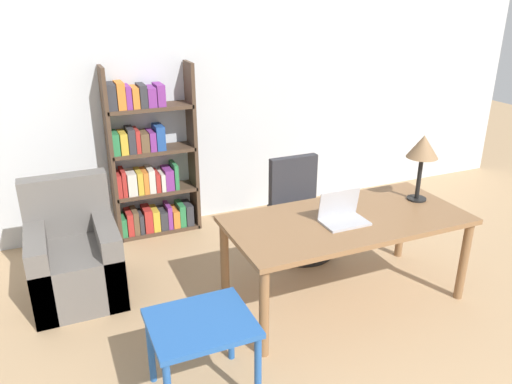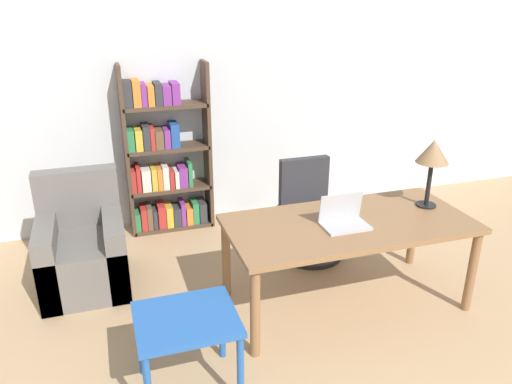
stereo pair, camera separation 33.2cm
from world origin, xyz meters
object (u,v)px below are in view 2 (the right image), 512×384
Objects in this scene: laptop at (344,219)px; bookshelf at (163,162)px; desk at (349,231)px; table_lamp at (433,154)px; office_chair at (309,215)px; side_table_blue at (187,329)px; armchair at (83,251)px.

bookshelf is (-1.08, 1.88, -0.04)m from laptop.
desk is 3.37× the size of table_lamp.
laptop is 0.38× the size of office_chair.
desk is 0.91m from table_lamp.
bookshelf is at bearing 84.89° from side_table_blue.
laptop is at bearing -27.00° from armchair.
office_chair is (0.13, 0.92, -0.39)m from laptop.
laptop reaches higher than side_table_blue.
office_chair is (0.06, 0.87, -0.26)m from desk.
side_table_blue is at bearing -158.36° from laptop.
table_lamp is 0.61× the size of office_chair.
laptop is 2.19m from armchair.
armchair is at bearing -132.50° from bookshelf.
table_lamp is at bearing -17.27° from armchair.
bookshelf is at bearing 119.91° from laptop.
bookshelf reaches higher than side_table_blue.
table_lamp is 2.61m from bookshelf.
table_lamp is at bearing -42.75° from bookshelf.
desk is at bearing -25.00° from armchair.
armchair is (-2.04, 0.05, -0.07)m from office_chair.
desk is 0.16m from laptop.
table_lamp is 2.31m from side_table_blue.
laptop is at bearing 21.64° from side_table_blue.
table_lamp is (0.81, 0.13, 0.39)m from laptop.
desk is 3.07× the size of side_table_blue.
bookshelf is (-1.21, 0.96, 0.35)m from office_chair.
table_lamp is 1.30m from office_chair.
armchair is 1.30m from bookshelf.
desk is 2.22m from armchair.
desk is 0.91m from office_chair.
bookshelf reaches higher than desk.
office_chair is at bearing -38.26° from bookshelf.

